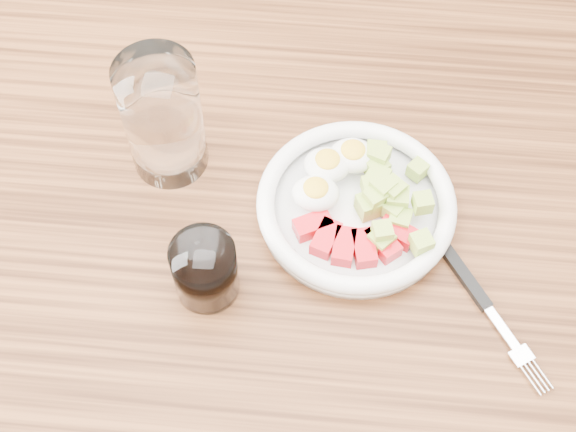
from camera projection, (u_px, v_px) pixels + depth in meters
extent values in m
cube|color=brown|center=(297.00, 250.00, 0.82)|extent=(1.50, 0.90, 0.04)
cylinder|color=white|center=(355.00, 211.00, 0.81)|extent=(0.19, 0.19, 0.01)
torus|color=white|center=(356.00, 203.00, 0.80)|extent=(0.20, 0.20, 0.02)
cube|color=red|center=(313.00, 225.00, 0.79)|extent=(0.04, 0.04, 0.02)
cube|color=red|center=(326.00, 238.00, 0.78)|extent=(0.03, 0.04, 0.02)
cube|color=red|center=(344.00, 247.00, 0.78)|extent=(0.02, 0.04, 0.02)
cube|color=red|center=(364.00, 248.00, 0.77)|extent=(0.03, 0.04, 0.02)
cube|color=red|center=(383.00, 243.00, 0.78)|extent=(0.04, 0.04, 0.02)
cube|color=red|center=(397.00, 232.00, 0.78)|extent=(0.04, 0.04, 0.02)
ellipsoid|color=white|center=(327.00, 165.00, 0.81)|extent=(0.05, 0.04, 0.03)
ellipsoid|color=yellow|center=(328.00, 159.00, 0.80)|extent=(0.03, 0.03, 0.01)
ellipsoid|color=white|center=(352.00, 156.00, 0.82)|extent=(0.05, 0.04, 0.03)
ellipsoid|color=yellow|center=(353.00, 150.00, 0.81)|extent=(0.03, 0.03, 0.01)
ellipsoid|color=white|center=(316.00, 193.00, 0.79)|extent=(0.05, 0.04, 0.03)
ellipsoid|color=yellow|center=(316.00, 188.00, 0.78)|extent=(0.03, 0.03, 0.01)
cube|color=#ADC64C|center=(379.00, 156.00, 0.81)|extent=(0.03, 0.03, 0.02)
cube|color=#ADC64C|center=(421.00, 243.00, 0.76)|extent=(0.03, 0.03, 0.02)
cube|color=#ADC64C|center=(377.00, 179.00, 0.81)|extent=(0.03, 0.03, 0.02)
cube|color=#ADC64C|center=(369.00, 205.00, 0.79)|extent=(0.03, 0.03, 0.02)
cube|color=#ADC64C|center=(382.00, 232.00, 0.77)|extent=(0.02, 0.02, 0.02)
cube|color=#ADC64C|center=(400.00, 220.00, 0.79)|extent=(0.02, 0.02, 0.02)
cube|color=#ADC64C|center=(377.00, 187.00, 0.80)|extent=(0.03, 0.03, 0.02)
cube|color=#ADC64C|center=(377.00, 168.00, 0.81)|extent=(0.03, 0.03, 0.02)
cube|color=#ADC64C|center=(376.00, 153.00, 0.82)|extent=(0.02, 0.02, 0.02)
cube|color=#ADC64C|center=(380.00, 197.00, 0.80)|extent=(0.02, 0.02, 0.02)
cube|color=#ADC64C|center=(381.00, 188.00, 0.80)|extent=(0.02, 0.02, 0.02)
cube|color=#ADC64C|center=(394.00, 210.00, 0.79)|extent=(0.02, 0.02, 0.02)
cube|color=#ADC64C|center=(383.00, 187.00, 0.79)|extent=(0.03, 0.03, 0.02)
cube|color=#ADC64C|center=(417.00, 170.00, 0.82)|extent=(0.02, 0.02, 0.02)
cube|color=#ADC64C|center=(370.00, 186.00, 0.79)|extent=(0.02, 0.02, 0.02)
cube|color=#ADC64C|center=(423.00, 203.00, 0.78)|extent=(0.02, 0.02, 0.02)
cube|color=#ADC64C|center=(381.00, 194.00, 0.80)|extent=(0.03, 0.03, 0.02)
cube|color=#ADC64C|center=(381.00, 241.00, 0.78)|extent=(0.03, 0.03, 0.02)
cube|color=#ADC64C|center=(397.00, 199.00, 0.79)|extent=(0.02, 0.02, 0.02)
cube|color=#ADC64C|center=(392.00, 190.00, 0.79)|extent=(0.03, 0.03, 0.02)
cube|color=#ADC64C|center=(375.00, 198.00, 0.78)|extent=(0.03, 0.03, 0.02)
cube|color=black|center=(462.00, 273.00, 0.78)|extent=(0.06, 0.08, 0.01)
cube|color=silver|center=(503.00, 330.00, 0.75)|extent=(0.03, 0.05, 0.00)
cube|color=silver|center=(521.00, 356.00, 0.73)|extent=(0.03, 0.02, 0.00)
cylinder|color=silver|center=(531.00, 381.00, 0.72)|extent=(0.02, 0.03, 0.00)
cylinder|color=silver|center=(535.00, 378.00, 0.72)|extent=(0.02, 0.03, 0.00)
cylinder|color=silver|center=(539.00, 376.00, 0.73)|extent=(0.02, 0.03, 0.00)
cylinder|color=silver|center=(543.00, 374.00, 0.73)|extent=(0.02, 0.03, 0.00)
cylinder|color=white|center=(163.00, 118.00, 0.79)|extent=(0.08, 0.08, 0.14)
cylinder|color=white|center=(205.00, 270.00, 0.74)|extent=(0.06, 0.06, 0.07)
cylinder|color=black|center=(205.00, 270.00, 0.75)|extent=(0.05, 0.05, 0.06)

